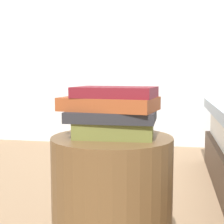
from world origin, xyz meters
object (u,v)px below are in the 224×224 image
Objects in this scene: book_olive at (114,129)px; book_maroon at (115,92)px; book_rust at (109,104)px; book_charcoal at (113,116)px; side_table at (112,205)px.

book_olive is 0.98× the size of book_maroon.
book_olive is 0.83× the size of book_rust.
book_charcoal is 0.07m from book_maroon.
book_charcoal is 0.04m from book_rust.
book_olive reaches higher than side_table.
side_table is at bearing 177.50° from book_maroon.
book_olive is 0.04m from book_charcoal.
book_maroon reaches higher than book_olive.
book_rust is 0.04m from book_maroon.
book_rust is 1.18× the size of book_maroon.
book_maroon reaches higher than book_rust.
side_table is at bearing 128.04° from book_charcoal.
book_maroon is at bearing 12.18° from book_charcoal.
book_charcoal is 0.93× the size of book_rust.
side_table is 1.53× the size of book_rust.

